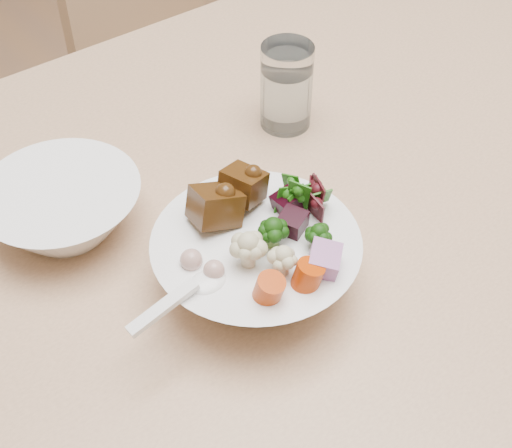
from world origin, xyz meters
The scene contains 6 objects.
dining_table centered at (-0.10, -0.13, 0.68)m, with size 1.63×0.93×0.76m.
chair_far centered at (0.05, 0.56, 0.44)m, with size 0.44×0.44×0.79m.
food_bowl centered at (-0.32, -0.17, 0.79)m, with size 0.20×0.20×0.11m.
soup_spoon centered at (-0.40, -0.19, 0.82)m, with size 0.10×0.03×0.02m.
water_glass centered at (-0.13, 0.01, 0.81)m, with size 0.06×0.06×0.11m.
side_bowl centered at (-0.44, 0.01, 0.79)m, with size 0.17×0.17×0.06m, color white, non-canonical shape.
Camera 1 is at (-0.61, -0.54, 1.31)m, focal length 50.00 mm.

